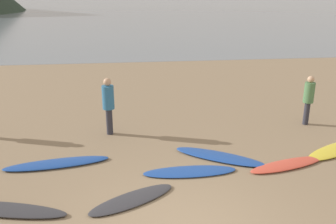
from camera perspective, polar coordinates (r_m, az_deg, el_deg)
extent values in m
cube|color=#8C7559|center=(16.09, -3.41, 3.39)|extent=(120.00, 120.00, 0.20)
cube|color=slate|center=(71.10, -6.35, 15.70)|extent=(140.00, 100.00, 0.01)
ellipsoid|color=#333338|center=(8.26, -23.92, -13.55)|extent=(2.65, 1.15, 0.09)
ellipsoid|color=#1E479E|center=(9.70, -16.74, -7.59)|extent=(2.61, 0.89, 0.09)
ellipsoid|color=#333338|center=(7.95, -5.52, -13.24)|extent=(2.00, 1.43, 0.07)
ellipsoid|color=#1E479E|center=(8.97, 3.38, -9.14)|extent=(2.24, 0.60, 0.07)
ellipsoid|color=#1E479E|center=(9.73, 7.90, -6.82)|extent=(2.35, 1.77, 0.09)
ellipsoid|color=#D84C38|center=(9.71, 17.86, -7.72)|extent=(2.19, 1.04, 0.08)
cylinder|color=#2D2D38|center=(11.14, -9.01, -1.43)|extent=(0.19, 0.19, 0.80)
cylinder|color=teal|center=(10.91, -9.21, 2.24)|extent=(0.35, 0.35, 0.69)
sphere|color=tan|center=(10.78, -9.34, 4.58)|extent=(0.23, 0.23, 0.23)
cylinder|color=#2D2D38|center=(12.57, 20.54, -0.19)|extent=(0.18, 0.18, 0.74)
cylinder|color=#4C7A4C|center=(12.37, 20.91, 2.82)|extent=(0.32, 0.32, 0.64)
sphere|color=tan|center=(12.27, 21.15, 4.72)|extent=(0.21, 0.21, 0.21)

